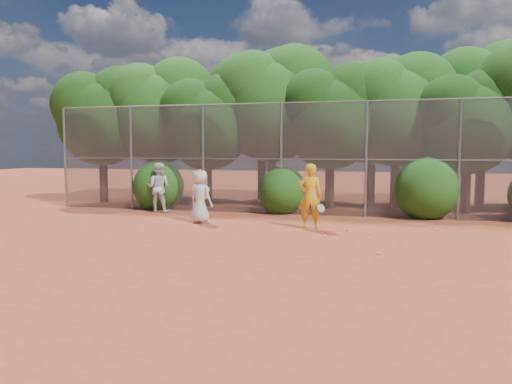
% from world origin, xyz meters
% --- Properties ---
extents(ground, '(80.00, 80.00, 0.00)m').
position_xyz_m(ground, '(0.00, 0.00, 0.00)').
color(ground, '#9F3F24').
rests_on(ground, ground).
extents(fence_back, '(20.05, 0.09, 4.03)m').
position_xyz_m(fence_back, '(-0.12, 6.00, 2.05)').
color(fence_back, gray).
rests_on(fence_back, ground).
extents(tree_0, '(4.38, 3.81, 6.00)m').
position_xyz_m(tree_0, '(-9.44, 8.04, 3.93)').
color(tree_0, black).
rests_on(tree_0, ground).
extents(tree_1, '(4.64, 4.03, 6.35)m').
position_xyz_m(tree_1, '(-6.94, 8.54, 4.16)').
color(tree_1, black).
rests_on(tree_1, ground).
extents(tree_2, '(3.99, 3.47, 5.47)m').
position_xyz_m(tree_2, '(-4.45, 7.83, 3.58)').
color(tree_2, black).
rests_on(tree_2, ground).
extents(tree_3, '(4.89, 4.26, 6.70)m').
position_xyz_m(tree_3, '(-1.94, 8.84, 4.40)').
color(tree_3, black).
rests_on(tree_3, ground).
extents(tree_4, '(4.19, 3.64, 5.73)m').
position_xyz_m(tree_4, '(0.55, 8.24, 3.76)').
color(tree_4, black).
rests_on(tree_4, ground).
extents(tree_5, '(4.51, 3.92, 6.17)m').
position_xyz_m(tree_5, '(3.06, 9.04, 4.05)').
color(tree_5, black).
rests_on(tree_5, ground).
extents(tree_6, '(3.86, 3.36, 5.29)m').
position_xyz_m(tree_6, '(5.55, 8.03, 3.47)').
color(tree_6, black).
rests_on(tree_6, ground).
extents(tree_9, '(4.83, 4.20, 6.62)m').
position_xyz_m(tree_9, '(-7.94, 10.84, 4.34)').
color(tree_9, black).
rests_on(tree_9, ground).
extents(tree_10, '(5.15, 4.48, 7.06)m').
position_xyz_m(tree_10, '(-2.93, 11.05, 4.63)').
color(tree_10, black).
rests_on(tree_10, ground).
extents(tree_11, '(4.64, 4.03, 6.35)m').
position_xyz_m(tree_11, '(2.06, 10.64, 4.16)').
color(tree_11, black).
rests_on(tree_11, ground).
extents(tree_12, '(5.02, 4.37, 6.88)m').
position_xyz_m(tree_12, '(6.56, 11.24, 4.51)').
color(tree_12, black).
rests_on(tree_12, ground).
extents(bush_0, '(2.00, 2.00, 2.00)m').
position_xyz_m(bush_0, '(-6.00, 6.30, 1.00)').
color(bush_0, '#194912').
rests_on(bush_0, ground).
extents(bush_1, '(1.80, 1.80, 1.80)m').
position_xyz_m(bush_1, '(-1.00, 6.30, 0.90)').
color(bush_1, '#194912').
rests_on(bush_1, ground).
extents(bush_2, '(2.20, 2.20, 2.20)m').
position_xyz_m(bush_2, '(4.00, 6.30, 1.10)').
color(bush_2, '#194912').
rests_on(bush_2, ground).
extents(player_yellow, '(0.89, 0.63, 1.94)m').
position_xyz_m(player_yellow, '(0.54, 2.93, 0.97)').
color(player_yellow, gold).
rests_on(player_yellow, ground).
extents(player_teen, '(0.97, 0.79, 1.73)m').
position_xyz_m(player_teen, '(-3.01, 3.17, 0.86)').
color(player_teen, silver).
rests_on(player_teen, ground).
extents(player_white, '(0.96, 0.81, 1.85)m').
position_xyz_m(player_white, '(-5.57, 5.40, 0.92)').
color(player_white, silver).
rests_on(player_white, ground).
extents(ball_0, '(0.07, 0.07, 0.07)m').
position_xyz_m(ball_0, '(2.31, 2.31, 0.03)').
color(ball_0, yellow).
rests_on(ball_0, ground).
extents(ball_1, '(0.07, 0.07, 0.07)m').
position_xyz_m(ball_1, '(1.64, 2.73, 0.03)').
color(ball_1, yellow).
rests_on(ball_1, ground).
extents(ball_2, '(0.07, 0.07, 0.07)m').
position_xyz_m(ball_2, '(2.60, -0.29, 0.03)').
color(ball_2, yellow).
rests_on(ball_2, ground).
extents(ball_3, '(0.07, 0.07, 0.07)m').
position_xyz_m(ball_3, '(1.17, 1.58, 0.03)').
color(ball_3, yellow).
rests_on(ball_3, ground).
extents(ball_4, '(0.07, 0.07, 0.07)m').
position_xyz_m(ball_4, '(4.15, 3.52, 0.03)').
color(ball_4, yellow).
rests_on(ball_4, ground).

